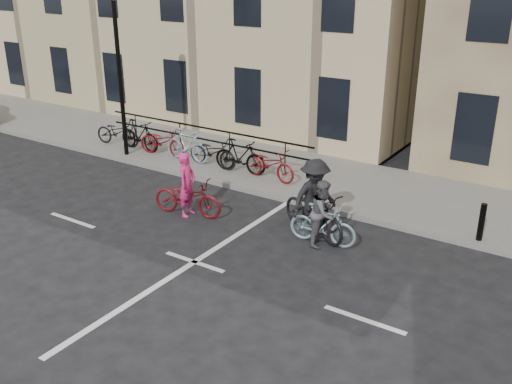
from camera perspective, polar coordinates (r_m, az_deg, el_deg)
The scene contains 8 objects.
ground at distance 12.67m, azimuth -6.16°, elevation -6.99°, with size 120.00×120.00×0.00m, color black.
sidewalk at distance 19.26m, azimuth -4.15°, elevation 3.55°, with size 46.00×4.00×0.15m, color slate.
lamp_post at distance 18.99m, azimuth -13.64°, elevation 13.33°, with size 0.36×0.36×5.28m.
bollard_east at distance 14.03m, azimuth 21.63°, elevation -2.81°, with size 0.14×0.14×0.90m, color black.
parked_bikes at distance 18.59m, azimuth -6.85°, elevation 4.61°, with size 8.30×1.23×1.05m.
cyclist_pink at distance 14.78m, azimuth -6.87°, elevation -0.18°, with size 1.99×1.02×1.69m.
cyclist_grey at distance 13.21m, azimuth 6.71°, elevation -2.68°, with size 1.67×0.83×1.57m.
cyclist_dark at distance 13.60m, azimuth 5.82°, elevation -1.37°, with size 2.26×1.54×1.91m.
Camera 1 is at (7.21, -8.49, 6.05)m, focal length 40.00 mm.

